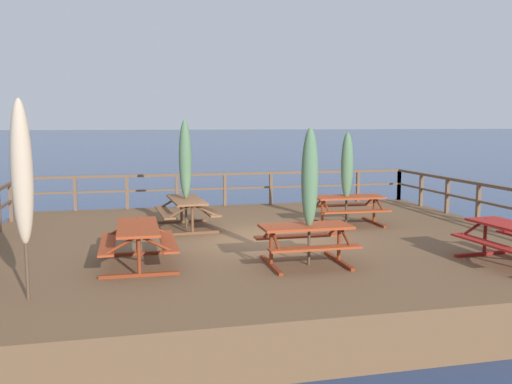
{
  "coord_description": "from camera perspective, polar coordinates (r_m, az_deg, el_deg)",
  "views": [
    {
      "loc": [
        -3.1,
        -12.37,
        3.59
      ],
      "look_at": [
        0.0,
        0.81,
        1.9
      ],
      "focal_mm": 38.65,
      "sensor_mm": 36.0,
      "label": 1
    }
  ],
  "objects": [
    {
      "name": "patio_umbrella_short_mid",
      "position": [
        8.96,
        -23.07,
        1.79
      ],
      "size": [
        0.32,
        0.32,
        3.07
      ],
      "color": "#4C3828",
      "rests_on": "wooden_deck"
    },
    {
      "name": "ground_plane",
      "position": [
        13.24,
        0.81,
        -8.6
      ],
      "size": [
        600.0,
        600.0,
        0.0
      ],
      "primitive_type": "plane",
      "color": "navy"
    },
    {
      "name": "picnic_table_mid_right",
      "position": [
        14.28,
        -7.21,
        -1.51
      ],
      "size": [
        1.52,
        2.13,
        0.78
      ],
      "color": "brown",
      "rests_on": "wooden_deck"
    },
    {
      "name": "patio_umbrella_tall_back_right",
      "position": [
        10.39,
        5.59,
        1.4
      ],
      "size": [
        0.32,
        0.32,
        2.61
      ],
      "color": "#4C3828",
      "rests_on": "wooden_deck"
    },
    {
      "name": "picnic_table_back_right",
      "position": [
        14.89,
        9.56,
        -1.22
      ],
      "size": [
        1.86,
        1.43,
        0.78
      ],
      "color": "#993819",
      "rests_on": "wooden_deck"
    },
    {
      "name": "railing_side_right",
      "position": [
        15.62,
        23.64,
        -0.69
      ],
      "size": [
        0.1,
        10.65,
        1.09
      ],
      "color": "brown",
      "rests_on": "wooden_deck"
    },
    {
      "name": "railing_waterside_far",
      "position": [
        18.02,
        -3.25,
        0.88
      ],
      "size": [
        12.59,
        0.1,
        1.09
      ],
      "color": "brown",
      "rests_on": "wooden_deck"
    },
    {
      "name": "patio_umbrella_tall_mid_right",
      "position": [
        14.13,
        -7.34,
        3.32
      ],
      "size": [
        0.32,
        0.32,
        2.78
      ],
      "color": "#4C3828",
      "rests_on": "wooden_deck"
    },
    {
      "name": "wooden_deck",
      "position": [
        13.13,
        0.82,
        -6.72
      ],
      "size": [
        12.79,
        10.85,
        0.9
      ],
      "primitive_type": "cube",
      "color": "brown",
      "rests_on": "ground"
    },
    {
      "name": "picnic_table_mid_centre",
      "position": [
        10.73,
        -12.11,
        -4.5
      ],
      "size": [
        1.41,
        2.02,
        0.78
      ],
      "color": "#993819",
      "rests_on": "wooden_deck"
    },
    {
      "name": "picnic_table_front_right",
      "position": [
        10.59,
        5.16,
        -4.57
      ],
      "size": [
        1.72,
        1.4,
        0.78
      ],
      "color": "#993819",
      "rests_on": "wooden_deck"
    },
    {
      "name": "patio_umbrella_short_front",
      "position": [
        14.79,
        9.41,
        2.66
      ],
      "size": [
        0.32,
        0.32,
        2.47
      ],
      "color": "#4C3828",
      "rests_on": "wooden_deck"
    }
  ]
}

